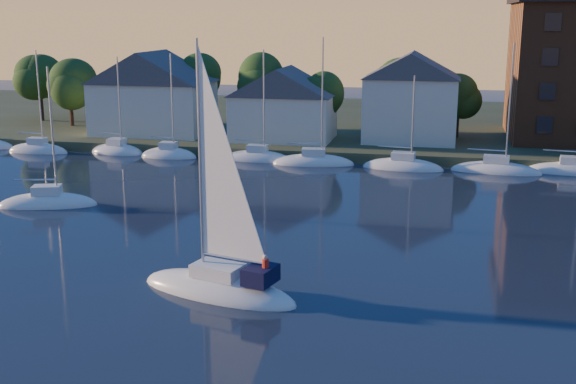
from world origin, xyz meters
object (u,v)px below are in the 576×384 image
(clubhouse_west, at_px, (153,92))
(drifting_sailboat_left, at_px, (48,205))
(clubhouse_east, at_px, (411,96))
(hero_sailboat, at_px, (220,283))
(clubhouse_centre, at_px, (284,103))

(clubhouse_west, xyz_separation_m, drifting_sailboat_left, (3.45, -30.22, -5.84))
(clubhouse_west, relative_size, clubhouse_east, 1.30)
(drifting_sailboat_left, bearing_deg, hero_sailboat, -55.32)
(clubhouse_west, distance_m, hero_sailboat, 50.56)
(clubhouse_centre, height_order, clubhouse_east, clubhouse_east)
(clubhouse_west, height_order, hero_sailboat, hero_sailboat)
(clubhouse_west, bearing_deg, clubhouse_east, 1.91)
(clubhouse_centre, bearing_deg, hero_sailboat, -81.76)
(clubhouse_east, bearing_deg, clubhouse_west, -178.09)
(clubhouse_centre, xyz_separation_m, drifting_sailboat_left, (-12.55, -29.22, -5.04))
(clubhouse_east, bearing_deg, drifting_sailboat_left, -130.39)
(clubhouse_centre, relative_size, clubhouse_east, 1.10)
(clubhouse_centre, distance_m, hero_sailboat, 44.71)
(clubhouse_centre, relative_size, drifting_sailboat_left, 0.96)
(drifting_sailboat_left, bearing_deg, clubhouse_centre, 49.46)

